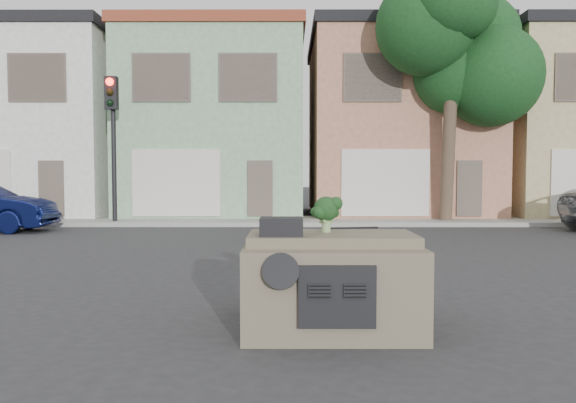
{
  "coord_description": "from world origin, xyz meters",
  "views": [
    {
      "loc": [
        -0.49,
        -9.62,
        1.83
      ],
      "look_at": [
        -0.52,
        0.5,
        1.3
      ],
      "focal_mm": 35.0,
      "sensor_mm": 36.0,
      "label": 1
    }
  ],
  "objects": [
    {
      "name": "traffic_signal",
      "position": [
        -6.5,
        9.5,
        2.55
      ],
      "size": [
        0.4,
        0.4,
        5.1
      ],
      "primitive_type": "cube",
      "color": "black",
      "rests_on": "ground"
    },
    {
      "name": "broccoli",
      "position": [
        -0.06,
        -3.0,
        1.34
      ],
      "size": [
        0.5,
        0.5,
        0.43
      ],
      "primitive_type": "cube",
      "rotation": [
        0.0,
        0.0,
        3.94
      ],
      "color": "black",
      "rests_on": "car_dashboard"
    },
    {
      "name": "wiper_arm",
      "position": [
        0.28,
        -2.62,
        1.13
      ],
      "size": [
        0.69,
        0.15,
        0.02
      ],
      "primitive_type": "cube",
      "rotation": [
        0.0,
        0.0,
        0.17
      ],
      "color": "black",
      "rests_on": "car_dashboard"
    },
    {
      "name": "sidewalk",
      "position": [
        0.0,
        10.5,
        0.07
      ],
      "size": [
        40.0,
        3.0,
        0.15
      ],
      "primitive_type": "cube",
      "color": "gray",
      "rests_on": "ground"
    },
    {
      "name": "ground_plane",
      "position": [
        0.0,
        0.0,
        0.0
      ],
      "size": [
        120.0,
        120.0,
        0.0
      ],
      "primitive_type": "plane",
      "color": "#303033",
      "rests_on": "ground"
    },
    {
      "name": "townhouse_beige",
      "position": [
        11.5,
        14.5,
        3.77
      ],
      "size": [
        7.2,
        8.2,
        7.55
      ],
      "primitive_type": "cube",
      "color": "tan",
      "rests_on": "ground"
    },
    {
      "name": "townhouse_white",
      "position": [
        -11.0,
        14.5,
        3.77
      ],
      "size": [
        7.2,
        8.2,
        7.55
      ],
      "primitive_type": "cube",
      "color": "silver",
      "rests_on": "ground"
    },
    {
      "name": "townhouse_mint",
      "position": [
        -3.5,
        14.5,
        3.77
      ],
      "size": [
        7.2,
        8.2,
        7.55
      ],
      "primitive_type": "cube",
      "color": "#83AC82",
      "rests_on": "ground"
    },
    {
      "name": "townhouse_tan",
      "position": [
        4.0,
        14.5,
        3.77
      ],
      "size": [
        7.2,
        8.2,
        7.55
      ],
      "primitive_type": "cube",
      "color": "#B3775C",
      "rests_on": "ground"
    },
    {
      "name": "car_dashboard",
      "position": [
        0.0,
        -3.0,
        0.56
      ],
      "size": [
        2.0,
        1.8,
        1.12
      ],
      "primitive_type": "cube",
      "color": "brown",
      "rests_on": "ground"
    },
    {
      "name": "instrument_hump",
      "position": [
        -0.58,
        -3.35,
        1.22
      ],
      "size": [
        0.48,
        0.38,
        0.2
      ],
      "primitive_type": "cube",
      "color": "black",
      "rests_on": "car_dashboard"
    },
    {
      "name": "tree_near",
      "position": [
        5.0,
        9.8,
        4.25
      ],
      "size": [
        4.4,
        4.0,
        8.5
      ],
      "primitive_type": "cube",
      "color": "#153F19",
      "rests_on": "ground"
    }
  ]
}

